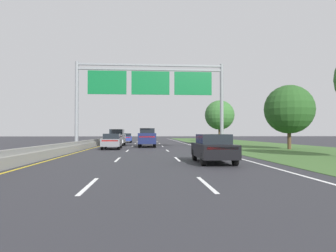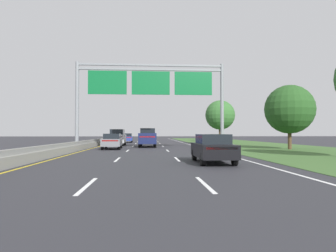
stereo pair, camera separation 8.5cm
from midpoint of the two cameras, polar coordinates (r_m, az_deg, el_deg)
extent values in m
plane|color=#2B2B30|center=(33.84, -3.88, -4.14)|extent=(220.00, 220.00, 0.00)
cube|color=white|center=(9.63, -15.18, -11.10)|extent=(0.14, 3.00, 0.01)
cube|color=white|center=(18.47, -9.67, -6.42)|extent=(0.14, 3.00, 0.01)
cube|color=white|center=(27.42, -7.76, -4.77)|extent=(0.14, 3.00, 0.01)
cube|color=white|center=(36.39, -6.80, -3.93)|extent=(0.14, 3.00, 0.01)
cube|color=white|center=(45.37, -6.22, -3.42)|extent=(0.14, 3.00, 0.01)
cube|color=white|center=(54.36, -5.83, -3.08)|extent=(0.14, 3.00, 0.01)
cube|color=white|center=(63.35, -5.55, -2.84)|extent=(0.14, 3.00, 0.01)
cube|color=white|center=(72.35, -5.34, -2.65)|extent=(0.14, 3.00, 0.01)
cube|color=white|center=(81.34, -5.18, -2.51)|extent=(0.14, 3.00, 0.01)
cube|color=white|center=(9.63, 7.41, -11.13)|extent=(0.14, 3.00, 0.01)
cube|color=white|center=(18.47, 1.90, -6.44)|extent=(0.14, 3.00, 0.01)
cube|color=white|center=(27.42, 0.00, -4.78)|extent=(0.14, 3.00, 0.01)
cube|color=white|center=(36.39, -0.96, -3.94)|extent=(0.14, 3.00, 0.01)
cube|color=white|center=(45.37, -1.54, -3.43)|extent=(0.14, 3.00, 0.01)
cube|color=white|center=(54.36, -1.92, -3.09)|extent=(0.14, 3.00, 0.01)
cube|color=white|center=(63.35, -2.20, -2.84)|extent=(0.14, 3.00, 0.01)
cube|color=white|center=(72.35, -2.41, -2.66)|extent=(0.14, 3.00, 0.01)
cube|color=white|center=(81.34, -2.57, -2.51)|extent=(0.14, 3.00, 0.01)
cube|color=white|center=(34.35, 6.04, -4.08)|extent=(0.16, 106.00, 0.01)
cube|color=gold|center=(34.35, -13.79, -4.05)|extent=(0.16, 106.00, 0.01)
cube|color=#3D602D|center=(36.61, 18.58, -3.84)|extent=(14.00, 110.00, 0.02)
cube|color=gray|center=(34.47, -14.94, -3.59)|extent=(0.60, 110.00, 0.55)
cube|color=gray|center=(34.45, -14.93, -2.88)|extent=(0.25, 110.00, 0.30)
cylinder|color=gray|center=(30.69, -17.17, 3.84)|extent=(0.36, 0.36, 8.78)
cylinder|color=gray|center=(30.84, 10.53, 3.78)|extent=(0.36, 0.36, 8.78)
cube|color=gray|center=(30.54, -3.28, 11.72)|extent=(14.70, 0.24, 0.20)
cube|color=gray|center=(30.44, -3.28, 10.90)|extent=(14.70, 0.24, 0.20)
cube|color=#0C602D|center=(30.27, -11.60, 8.28)|extent=(3.83, 0.12, 2.37)
cube|color=#0C602D|center=(30.00, -3.28, 8.34)|extent=(3.83, 0.12, 2.37)
cube|color=#0C602D|center=(30.35, 5.01, 8.23)|extent=(3.83, 0.12, 2.37)
cube|color=#161E47|center=(34.60, -3.91, -2.55)|extent=(2.06, 5.42, 1.00)
cube|color=black|center=(35.44, -3.89, -1.08)|extent=(1.74, 1.92, 0.78)
cube|color=#B21414|center=(31.93, -3.96, -2.11)|extent=(1.68, 0.10, 0.12)
cube|color=#161E47|center=(32.86, -3.94, -1.57)|extent=(2.02, 1.96, 0.20)
cylinder|color=black|center=(36.46, -5.22, -3.27)|extent=(0.31, 0.84, 0.84)
cylinder|color=black|center=(36.45, -2.54, -3.28)|extent=(0.31, 0.84, 0.84)
cylinder|color=black|center=(32.80, -5.44, -3.49)|extent=(0.31, 0.84, 0.84)
cylinder|color=black|center=(32.78, -2.46, -3.49)|extent=(0.31, 0.84, 0.84)
cube|color=silver|center=(38.76, -9.70, -2.43)|extent=(1.92, 4.71, 1.05)
cube|color=black|center=(38.61, -9.71, -1.15)|extent=(1.65, 3.01, 0.68)
cube|color=#B21414|center=(36.46, -10.05, -2.00)|extent=(1.60, 0.09, 0.12)
cylinder|color=black|center=(40.45, -10.64, -3.12)|extent=(0.26, 0.76, 0.76)
cylinder|color=black|center=(40.30, -8.32, -3.14)|extent=(0.26, 0.76, 0.76)
cylinder|color=black|center=(37.28, -11.20, -3.27)|extent=(0.26, 0.76, 0.76)
cylinder|color=black|center=(37.11, -8.68, -3.29)|extent=(0.26, 0.76, 0.76)
cube|color=slate|center=(30.48, -10.70, -3.12)|extent=(1.94, 4.45, 0.72)
cube|color=black|center=(30.42, -10.70, -1.96)|extent=(1.63, 2.34, 0.52)
cube|color=#B21414|center=(28.32, -11.10, -2.82)|extent=(1.53, 0.12, 0.12)
cylinder|color=black|center=(32.06, -11.88, -3.67)|extent=(0.24, 0.67, 0.66)
cylinder|color=black|center=(31.92, -9.02, -3.70)|extent=(0.24, 0.67, 0.66)
cylinder|color=black|center=(29.09, -12.54, -3.91)|extent=(0.24, 0.67, 0.66)
cylinder|color=black|center=(28.94, -9.39, -3.94)|extent=(0.24, 0.67, 0.66)
cube|color=#A38438|center=(47.27, -3.58, -2.51)|extent=(1.92, 4.44, 0.72)
cube|color=black|center=(47.21, -3.58, -1.76)|extent=(1.62, 2.34, 0.52)
cube|color=#B21414|center=(45.11, -3.51, -2.29)|extent=(1.53, 0.12, 0.12)
cylinder|color=black|center=(48.76, -4.58, -2.90)|extent=(0.24, 0.66, 0.66)
cylinder|color=black|center=(48.81, -2.70, -2.90)|extent=(0.24, 0.66, 0.66)
cylinder|color=black|center=(45.77, -4.53, -3.00)|extent=(0.24, 0.66, 0.66)
cylinder|color=black|center=(45.82, -2.53, -3.00)|extent=(0.24, 0.66, 0.66)
cube|color=black|center=(16.35, 8.80, -4.67)|extent=(1.87, 4.42, 0.72)
cube|color=black|center=(16.28, 8.83, -2.51)|extent=(1.59, 2.32, 0.52)
cube|color=#B21414|center=(14.24, 10.60, -4.29)|extent=(1.53, 0.10, 0.12)
cylinder|color=black|center=(17.71, 5.25, -5.60)|extent=(0.23, 0.66, 0.66)
cylinder|color=black|center=(18.01, 10.31, -5.51)|extent=(0.23, 0.66, 0.66)
cylinder|color=black|center=(14.76, 6.96, -6.44)|extent=(0.23, 0.66, 0.66)
cylinder|color=black|center=(15.12, 12.97, -6.29)|extent=(0.23, 0.66, 0.66)
cube|color=navy|center=(50.85, -7.89, -2.42)|extent=(1.95, 4.45, 0.72)
cube|color=black|center=(50.79, -7.89, -1.72)|extent=(1.63, 2.34, 0.52)
cube|color=#B21414|center=(48.69, -7.99, -2.21)|extent=(1.53, 0.12, 0.12)
cylinder|color=black|center=(52.39, -8.70, -2.78)|extent=(0.24, 0.67, 0.66)
cylinder|color=black|center=(52.33, -6.94, -2.79)|extent=(0.24, 0.67, 0.66)
cylinder|color=black|center=(49.41, -8.89, -2.86)|extent=(0.24, 0.67, 0.66)
cylinder|color=black|center=(49.34, -7.03, -2.87)|extent=(0.24, 0.67, 0.66)
cylinder|color=#4C3823|center=(31.79, 22.63, -2.36)|extent=(0.36, 0.36, 2.06)
sphere|color=#234C1E|center=(31.87, 22.58, 3.01)|extent=(4.88, 4.88, 4.88)
cylinder|color=#4C3823|center=(42.11, 10.15, -1.86)|extent=(0.36, 0.36, 2.52)
sphere|color=#33662D|center=(42.19, 10.14, 2.12)|extent=(4.17, 4.17, 4.17)
cylinder|color=#4C3823|center=(56.00, 10.45, -1.51)|extent=(0.36, 0.36, 2.95)
sphere|color=#33662D|center=(56.08, 10.44, 1.80)|extent=(4.41, 4.41, 4.41)
camera|label=1|loc=(0.04, -89.89, 0.00)|focal=31.39mm
camera|label=2|loc=(0.04, 90.11, 0.00)|focal=31.39mm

